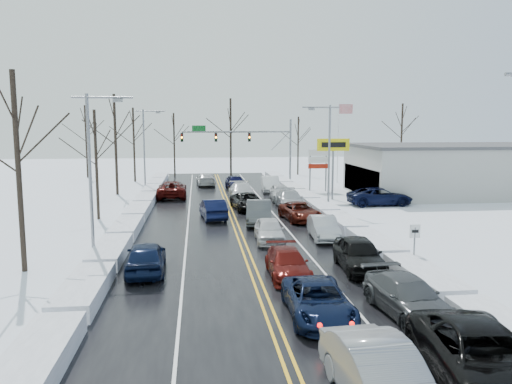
{
  "coord_description": "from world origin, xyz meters",
  "views": [
    {
      "loc": [
        -2.72,
        -31.68,
        7.38
      ],
      "look_at": [
        1.47,
        3.96,
        2.5
      ],
      "focal_mm": 35.0,
      "sensor_mm": 36.0,
      "label": 1
    }
  ],
  "objects": [
    {
      "name": "ground",
      "position": [
        0.0,
        0.0,
        0.0
      ],
      "size": [
        160.0,
        160.0,
        0.0
      ],
      "primitive_type": "plane",
      "color": "silver",
      "rests_on": "ground"
    },
    {
      "name": "road_surface",
      "position": [
        0.0,
        2.0,
        0.01
      ],
      "size": [
        14.0,
        84.0,
        0.01
      ],
      "primitive_type": "cube",
      "color": "black",
      "rests_on": "ground"
    },
    {
      "name": "snow_bank_left",
      "position": [
        -7.6,
        2.0,
        0.0
      ],
      "size": [
        1.69,
        72.0,
        0.77
      ],
      "primitive_type": "cube",
      "color": "white",
      "rests_on": "ground"
    },
    {
      "name": "snow_bank_right",
      "position": [
        7.6,
        2.0,
        0.0
      ],
      "size": [
        1.69,
        72.0,
        0.77
      ],
      "primitive_type": "cube",
      "color": "white",
      "rests_on": "ground"
    },
    {
      "name": "traffic_signal_mast",
      "position": [
        3.45,
        27.99,
        5.48
      ],
      "size": [
        13.28,
        0.39,
        8.0
      ],
      "color": "slate",
      "rests_on": "ground"
    },
    {
      "name": "tires_plus_sign",
      "position": [
        10.5,
        15.99,
        4.99
      ],
      "size": [
        3.2,
        0.34,
        6.0
      ],
      "color": "slate",
      "rests_on": "ground"
    },
    {
      "name": "used_vehicles_sign",
      "position": [
        10.5,
        22.0,
        3.32
      ],
      "size": [
        2.2,
        0.22,
        4.65
      ],
      "color": "slate",
      "rests_on": "ground"
    },
    {
      "name": "speed_limit_sign",
      "position": [
        8.2,
        -8.0,
        1.63
      ],
      "size": [
        0.55,
        0.09,
        2.35
      ],
      "color": "slate",
      "rests_on": "ground"
    },
    {
      "name": "flagpole",
      "position": [
        15.17,
        30.0,
        5.93
      ],
      "size": [
        1.87,
        1.2,
        10.0
      ],
      "color": "silver",
      "rests_on": "ground"
    },
    {
      "name": "dealership_building",
      "position": [
        23.98,
        18.0,
        2.66
      ],
      "size": [
        20.4,
        12.4,
        5.3
      ],
      "color": "#A1A19C",
      "rests_on": "ground"
    },
    {
      "name": "streetlight_ne",
      "position": [
        8.3,
        10.0,
        5.31
      ],
      "size": [
        3.2,
        0.25,
        9.0
      ],
      "color": "slate",
      "rests_on": "ground"
    },
    {
      "name": "streetlight_sw",
      "position": [
        -8.3,
        -4.0,
        5.31
      ],
      "size": [
        3.2,
        0.25,
        9.0
      ],
      "color": "slate",
      "rests_on": "ground"
    },
    {
      "name": "streetlight_nw",
      "position": [
        -8.3,
        24.0,
        5.31
      ],
      "size": [
        3.2,
        0.25,
        9.0
      ],
      "color": "slate",
      "rests_on": "ground"
    },
    {
      "name": "tree_left_b",
      "position": [
        -11.5,
        -6.0,
        6.99
      ],
      "size": [
        4.0,
        4.0,
        10.0
      ],
      "color": "#2D231C",
      "rests_on": "ground"
    },
    {
      "name": "tree_left_c",
      "position": [
        -10.5,
        8.0,
        5.94
      ],
      "size": [
        3.4,
        3.4,
        8.5
      ],
      "color": "#2D231C",
      "rests_on": "ground"
    },
    {
      "name": "tree_left_d",
      "position": [
        -11.2,
        22.0,
        7.33
      ],
      "size": [
        4.2,
        4.2,
        10.5
      ],
      "color": "#2D231C",
      "rests_on": "ground"
    },
    {
      "name": "tree_left_e",
      "position": [
        -10.8,
        34.0,
        6.64
      ],
      "size": [
        3.8,
        3.8,
        9.5
      ],
      "color": "#2D231C",
      "rests_on": "ground"
    },
    {
      "name": "tree_far_a",
      "position": [
        -18.0,
        40.0,
        6.99
      ],
      "size": [
        4.0,
        4.0,
        10.0
      ],
      "color": "#2D231C",
      "rests_on": "ground"
    },
    {
      "name": "tree_far_b",
      "position": [
        -6.0,
        41.0,
        6.29
      ],
      "size": [
        3.6,
        3.6,
        9.0
      ],
      "color": "#2D231C",
      "rests_on": "ground"
    },
    {
      "name": "tree_far_c",
      "position": [
        2.0,
        39.0,
        7.68
      ],
      "size": [
        4.4,
        4.4,
        11.0
      ],
      "color": "#2D231C",
      "rests_on": "ground"
    },
    {
      "name": "tree_far_d",
      "position": [
        12.0,
        40.5,
        5.94
      ],
      "size": [
        3.4,
        3.4,
        8.5
      ],
      "color": "#2D231C",
      "rests_on": "ground"
    },
    {
      "name": "tree_far_e",
      "position": [
        28.0,
        41.0,
        7.33
      ],
      "size": [
        4.2,
        4.2,
        10.5
      ],
      "color": "#2D231C",
      "rests_on": "ground"
    },
    {
      "name": "queued_car_2",
      "position": [
        1.79,
        -13.73,
        0.0
      ],
      "size": [
        2.46,
        5.06,
        1.39
      ],
      "primitive_type": "imported",
      "rotation": [
        0.0,
        0.0,
        -0.03
      ],
      "color": "black",
      "rests_on": "ground"
    },
    {
      "name": "queued_car_3",
      "position": [
        1.55,
        -8.49,
        0.0
      ],
      "size": [
        1.95,
        4.63,
        1.33
      ],
      "primitive_type": "imported",
      "rotation": [
        0.0,
        0.0,
        -0.02
      ],
      "color": "#540F0B",
      "rests_on": "ground"
    },
    {
      "name": "queued_car_4",
      "position": [
        1.72,
        -1.12,
        0.0
      ],
      "size": [
        1.99,
        4.47,
        1.49
      ],
      "primitive_type": "imported",
      "rotation": [
        0.0,
        0.0,
        -0.05
      ],
      "color": "silver",
      "rests_on": "ground"
    },
    {
      "name": "queued_car_5",
      "position": [
        1.78,
        4.76,
        0.0
      ],
      "size": [
        2.4,
        5.37,
        1.71
      ],
      "primitive_type": "imported",
      "rotation": [
        0.0,
        0.0,
        -0.12
      ],
      "color": "#404346",
      "rests_on": "ground"
    },
    {
      "name": "queued_car_6",
      "position": [
        1.58,
        11.0,
        0.0
      ],
      "size": [
        2.94,
        5.46,
        1.46
      ],
      "primitive_type": "imported",
      "rotation": [
        0.0,
        0.0,
        0.1
      ],
      "color": "black",
      "rests_on": "ground"
    },
    {
      "name": "queued_car_7",
      "position": [
        1.58,
        16.75,
        0.0
      ],
      "size": [
        2.41,
        5.71,
        1.65
      ],
      "primitive_type": "imported",
      "rotation": [
        0.0,
        0.0,
        0.02
      ],
      "color": "silver",
      "rests_on": "ground"
    },
    {
      "name": "queued_car_8",
      "position": [
        1.55,
        24.71,
        0.0
      ],
      "size": [
        2.42,
        4.95,
        1.63
      ],
      "primitive_type": "imported",
      "rotation": [
        0.0,
        0.0,
        0.11
      ],
      "color": "black",
      "rests_on": "ground"
    },
    {
      "name": "queued_car_11",
      "position": [
        5.32,
        -13.85,
        0.0
      ],
      "size": [
        2.52,
        5.23,
        1.47
      ],
      "primitive_type": "imported",
      "rotation": [
        0.0,
        0.0,
        0.09
      ],
      "color": "#434548",
      "rests_on": "ground"
    },
    {
      "name": "queued_car_12",
      "position": [
        5.37,
        -7.8,
        0.0
      ],
      "size": [
        2.26,
        5.04,
        1.68
      ],
      "primitive_type": "imported",
      "rotation": [
        0.0,
        0.0,
        -0.06
      ],
      "color": "black",
      "rests_on": "ground"
    },
    {
      "name": "queued_car_13",
      "position": [
        5.33,
        -0.75,
        0.0
      ],
      "size": [
        1.86,
        4.57,
        1.47
      ],
      "primitive_type": "imported",
      "rotation": [
        0.0,
        0.0,
        -0.07
      ],
      "color": "#ACAFB4",
      "rests_on": "ground"
    },
    {
      "name": "queued_car_14",
      "position": [
        5.09,
        5.63,
        0.0
      ],
      "size": [
        2.88,
        5.28,
        1.4
      ],
      "primitive_type": "imported",
      "rotation": [
        0.0,
        0.0,
        0.11
      ],
      "color": "#441009",
      "rests_on": "ground"
    },
    {
      "name": "queued_car_15",
      "position": [
        5.35,
        11.38,
        0.0
      ],
      "size": [
        2.22,
        5.42,
        1.57
      ],
      "primitive_type": "imported",
      "rotation": [
        0.0,
        0.0,
        -0.0
      ],
      "color": "#9FA2A7",
      "rests_on": "ground"
    },
    {
      "name": "queued_car_16",
      "position": [
        5.25,
        16.0,
        0.0
      ],
      "size": [
        2.14,
        4.73,
        1.58
      ],
      "primitive_type": "imported",
      "rotation": [
        0.0,
        0.0,
        -0.06
      ],
      "color": "silver",
      "rests_on": "ground"
    },
    {
      "name": "queued_car_17",
      "position": [
        5.21,
        22.18,
        0.0
      ],
      "size": [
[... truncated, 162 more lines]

